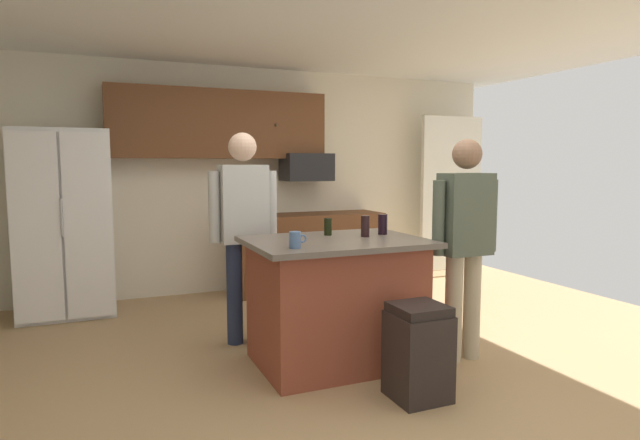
# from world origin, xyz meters

# --- Properties ---
(floor) EXTENTS (7.04, 7.04, 0.00)m
(floor) POSITION_xyz_m (0.00, 0.00, 0.00)
(floor) COLOR tan
(floor) RESTS_ON ground
(ceiling) EXTENTS (7.04, 7.04, 0.00)m
(ceiling) POSITION_xyz_m (0.00, 0.00, 2.60)
(ceiling) COLOR white
(back_wall) EXTENTS (6.40, 0.10, 2.60)m
(back_wall) POSITION_xyz_m (0.00, 2.80, 1.30)
(back_wall) COLOR beige
(back_wall) RESTS_ON ground
(french_door_window_panel) EXTENTS (0.90, 0.06, 2.00)m
(french_door_window_panel) POSITION_xyz_m (2.60, 2.40, 1.10)
(french_door_window_panel) COLOR white
(french_door_window_panel) RESTS_ON ground
(cabinet_run_upper) EXTENTS (2.40, 0.38, 0.75)m
(cabinet_run_upper) POSITION_xyz_m (-0.40, 2.60, 1.93)
(cabinet_run_upper) COLOR brown
(cabinet_run_lower) EXTENTS (1.80, 0.63, 0.90)m
(cabinet_run_lower) POSITION_xyz_m (0.60, 2.48, 0.45)
(cabinet_run_lower) COLOR brown
(cabinet_run_lower) RESTS_ON ground
(refrigerator) EXTENTS (0.88, 0.76, 1.82)m
(refrigerator) POSITION_xyz_m (-2.00, 2.38, 0.91)
(refrigerator) COLOR white
(refrigerator) RESTS_ON ground
(microwave_over_range) EXTENTS (0.56, 0.40, 0.32)m
(microwave_over_range) POSITION_xyz_m (0.60, 2.50, 1.45)
(microwave_over_range) COLOR black
(kitchen_island) EXTENTS (1.28, 0.96, 0.94)m
(kitchen_island) POSITION_xyz_m (-0.09, 0.16, 0.47)
(kitchen_island) COLOR brown
(kitchen_island) RESTS_ON ground
(person_guest_left) EXTENTS (0.57, 0.22, 1.67)m
(person_guest_left) POSITION_xyz_m (0.83, -0.15, 0.96)
(person_guest_left) COLOR tan
(person_guest_left) RESTS_ON ground
(person_host_foreground) EXTENTS (0.57, 0.23, 1.74)m
(person_host_foreground) POSITION_xyz_m (-0.59, 0.87, 1.01)
(person_host_foreground) COLOR #232D4C
(person_host_foreground) RESTS_ON ground
(glass_dark_ale) EXTENTS (0.06, 0.06, 0.13)m
(glass_dark_ale) POSITION_xyz_m (-0.05, 0.38, 1.00)
(glass_dark_ale) COLOR black
(glass_dark_ale) RESTS_ON kitchen_island
(tumbler_amber) EXTENTS (0.07, 0.07, 0.16)m
(tumbler_amber) POSITION_xyz_m (0.36, 0.26, 1.02)
(tumbler_amber) COLOR black
(tumbler_amber) RESTS_ON kitchen_island
(glass_stout_tall) EXTENTS (0.07, 0.07, 0.16)m
(glass_stout_tall) POSITION_xyz_m (0.17, 0.19, 1.02)
(glass_stout_tall) COLOR black
(glass_stout_tall) RESTS_ON kitchen_island
(mug_blue_stoneware) EXTENTS (0.12, 0.08, 0.11)m
(mug_blue_stoneware) POSITION_xyz_m (-0.51, -0.12, 0.99)
(mug_blue_stoneware) COLOR #4C6B99
(mug_blue_stoneware) RESTS_ON kitchen_island
(trash_bin) EXTENTS (0.34, 0.34, 0.61)m
(trash_bin) POSITION_xyz_m (0.14, -0.61, 0.30)
(trash_bin) COLOR black
(trash_bin) RESTS_ON ground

